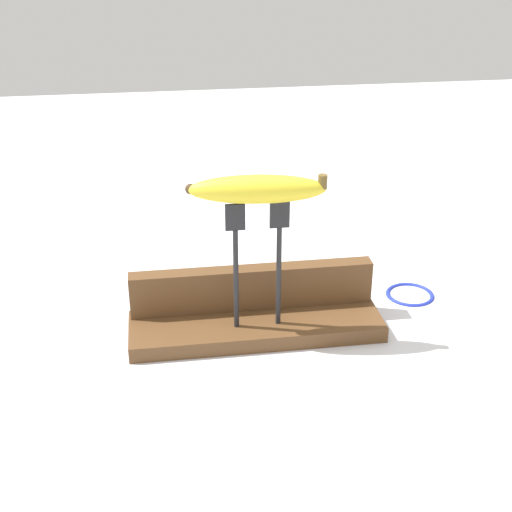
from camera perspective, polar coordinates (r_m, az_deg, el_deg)
ground_plane at (r=1.04m, az=0.00°, el=-6.11°), size 3.00×3.00×0.00m
wooden_board at (r=1.03m, az=0.00°, el=-5.58°), size 0.36×0.10×0.02m
board_backstop at (r=1.04m, az=-0.31°, el=-2.48°), size 0.35×0.03×0.06m
fork_stand_center at (r=0.96m, az=0.11°, el=0.15°), size 0.08×0.01×0.18m
banana_raised_center at (r=0.92m, az=0.11°, el=5.29°), size 0.18×0.06×0.04m
fork_fallen_far at (r=1.09m, az=3.91°, el=-4.29°), size 0.11×0.18×0.01m
wire_coil at (r=1.16m, az=12.03°, el=-2.88°), size 0.08×0.08×0.01m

